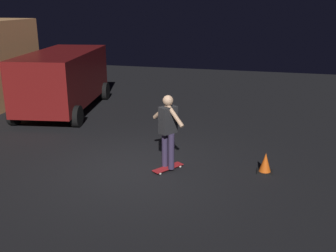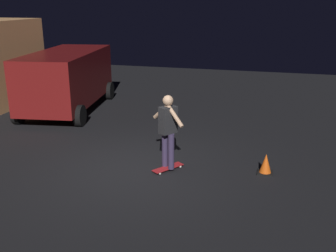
{
  "view_description": "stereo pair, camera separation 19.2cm",
  "coord_description": "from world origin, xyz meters",
  "px_view_note": "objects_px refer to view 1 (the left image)",
  "views": [
    {
      "loc": [
        -7.8,
        -2.73,
        3.68
      ],
      "look_at": [
        0.17,
        -0.7,
        1.05
      ],
      "focal_mm": 42.15,
      "sensor_mm": 36.0,
      "label": 1
    },
    {
      "loc": [
        -7.75,
        -2.91,
        3.68
      ],
      "look_at": [
        0.17,
        -0.7,
        1.05
      ],
      "focal_mm": 42.15,
      "sensor_mm": 36.0,
      "label": 2
    }
  ],
  "objects_px": {
    "parked_van": "(63,78)",
    "traffic_cone": "(265,164)",
    "skater": "(168,127)",
    "skateboard_ridden": "(168,168)"
  },
  "relations": [
    {
      "from": "parked_van",
      "to": "traffic_cone",
      "type": "relative_size",
      "value": 10.52
    },
    {
      "from": "skater",
      "to": "parked_van",
      "type": "bearing_deg",
      "value": 49.49
    },
    {
      "from": "skateboard_ridden",
      "to": "skater",
      "type": "bearing_deg",
      "value": -90.0
    },
    {
      "from": "skater",
      "to": "traffic_cone",
      "type": "height_order",
      "value": "skater"
    },
    {
      "from": "skateboard_ridden",
      "to": "traffic_cone",
      "type": "relative_size",
      "value": 1.64
    },
    {
      "from": "traffic_cone",
      "to": "parked_van",
      "type": "bearing_deg",
      "value": 62.12
    },
    {
      "from": "parked_van",
      "to": "traffic_cone",
      "type": "bearing_deg",
      "value": -117.88
    },
    {
      "from": "parked_van",
      "to": "traffic_cone",
      "type": "height_order",
      "value": "parked_van"
    },
    {
      "from": "skateboard_ridden",
      "to": "skater",
      "type": "height_order",
      "value": "skater"
    },
    {
      "from": "traffic_cone",
      "to": "skateboard_ridden",
      "type": "bearing_deg",
      "value": 100.84
    }
  ]
}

